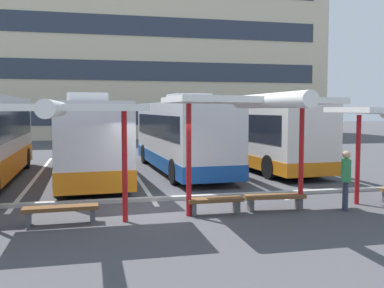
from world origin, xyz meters
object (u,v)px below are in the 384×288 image
object	(u,v)px
coach_bus_2	(181,136)
bench_3	(275,199)
coach_bus_1	(86,138)
bench_1	(61,210)
waiting_shelter_2	(251,103)
bench_2	(215,202)
waiting_shelter_1	(57,111)
waiting_passenger_0	(346,176)
coach_bus_3	(250,133)

from	to	relation	value
coach_bus_2	bench_3	bearing A→B (deg)	-82.91
coach_bus_1	bench_3	world-z (taller)	coach_bus_1
bench_1	waiting_shelter_2	size ratio (longest dim) A/B	0.36
bench_1	bench_2	world-z (taller)	same
waiting_shelter_1	bench_2	size ratio (longest dim) A/B	2.84
coach_bus_2	waiting_shelter_1	distance (m)	10.17
bench_1	bench_2	distance (m)	4.07
waiting_shelter_2	waiting_passenger_0	bearing A→B (deg)	-1.96
coach_bus_2	waiting_shelter_2	distance (m)	8.78
waiting_shelter_1	bench_2	xyz separation A→B (m)	(4.07, 0.51, -2.51)
waiting_passenger_0	coach_bus_2	bearing A→B (deg)	108.75
waiting_passenger_0	coach_bus_1	bearing A→B (deg)	130.55
waiting_shelter_1	waiting_passenger_0	size ratio (longest dim) A/B	2.57
bench_1	bench_2	size ratio (longest dim) A/B	1.20
waiting_shelter_1	bench_2	distance (m)	4.81
coach_bus_2	waiting_shelter_1	xyz separation A→B (m)	(-4.84, -8.87, 1.19)
bench_3	waiting_passenger_0	xyz separation A→B (m)	(1.94, -0.47, 0.66)
coach_bus_2	waiting_passenger_0	world-z (taller)	coach_bus_2
waiting_shelter_1	bench_1	world-z (taller)	waiting_shelter_1
bench_1	waiting_passenger_0	distance (m)	7.85
coach_bus_2	waiting_shelter_2	bearing A→B (deg)	-89.13
bench_1	bench_3	distance (m)	5.87
coach_bus_1	bench_3	bearing A→B (deg)	-56.43
bench_1	bench_2	xyz separation A→B (m)	(4.07, 0.11, -0.01)
coach_bus_1	bench_2	size ratio (longest dim) A/B	7.72
bench_2	coach_bus_1	bearing A→B (deg)	113.56
bench_3	coach_bus_3	bearing A→B (deg)	73.64
coach_bus_2	bench_1	world-z (taller)	coach_bus_2
coach_bus_3	bench_3	distance (m)	10.20
coach_bus_2	bench_1	xyz separation A→B (m)	(-4.84, -8.47, -1.32)
waiting_shelter_2	bench_2	world-z (taller)	waiting_shelter_2
coach_bus_2	waiting_shelter_2	size ratio (longest dim) A/B	1.97
coach_bus_3	waiting_shelter_2	world-z (taller)	coach_bus_3
coach_bus_2	coach_bus_3	distance (m)	4.13
coach_bus_2	bench_2	size ratio (longest dim) A/B	6.60
bench_3	waiting_shelter_2	bearing A→B (deg)	-157.53
coach_bus_1	waiting_shelter_1	xyz separation A→B (m)	(-0.54, -8.60, 1.22)
waiting_shelter_1	waiting_shelter_2	distance (m)	4.98
coach_bus_1	waiting_passenger_0	world-z (taller)	coach_bus_1
waiting_shelter_1	waiting_passenger_0	xyz separation A→B (m)	(7.81, 0.10, -1.85)
coach_bus_2	bench_1	size ratio (longest dim) A/B	5.48
coach_bus_3	waiting_passenger_0	distance (m)	10.24
waiting_shelter_1	bench_3	distance (m)	6.41
bench_2	bench_3	size ratio (longest dim) A/B	0.88
waiting_shelter_2	waiting_passenger_0	distance (m)	3.51
coach_bus_2	waiting_passenger_0	size ratio (longest dim) A/B	5.97
coach_bus_2	bench_2	bearing A→B (deg)	-95.25
coach_bus_3	waiting_shelter_1	distance (m)	13.53
waiting_shelter_1	waiting_passenger_0	world-z (taller)	waiting_shelter_1
coach_bus_2	coach_bus_3	world-z (taller)	coach_bus_3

